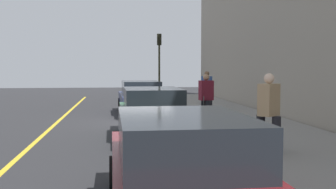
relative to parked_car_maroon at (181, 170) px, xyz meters
name	(u,v)px	position (x,y,z in m)	size (l,w,h in m)	color
ground_plane	(140,121)	(10.84, -0.03, -0.76)	(56.00, 56.00, 0.00)	#28282B
sidewalk	(222,118)	(10.84, -3.33, -0.68)	(28.00, 4.60, 0.15)	gray
lane_stripe_centre	(57,123)	(10.84, 3.17, -0.76)	(28.00, 0.14, 0.01)	gold
snow_bank_curb	(151,110)	(14.08, -0.73, -0.65)	(5.03, 0.56, 0.22)	white
parked_car_maroon	(181,170)	(0.00, 0.00, 0.00)	(4.82, 1.95, 1.51)	black
parked_car_green	(152,113)	(6.83, -0.17, 0.00)	(4.59, 1.97, 1.51)	black
parked_car_navy	(140,98)	(13.36, -0.18, 0.00)	(4.74, 2.02, 1.51)	black
pedestrian_tan_coat	(269,111)	(3.74, -2.60, 0.37)	(0.56, 0.58, 1.83)	black
pedestrian_burgundy_coat	(206,97)	(8.96, -2.26, 0.31)	(0.56, 0.52, 1.73)	black
pedestrian_blue_coat	(207,89)	(13.68, -3.31, 0.34)	(0.56, 0.57, 1.79)	black
traffic_light_pole	(159,55)	(20.37, -1.73, 2.15)	(0.35, 0.26, 4.05)	#2D2D19
rolling_suitcase	(204,116)	(8.59, -2.10, -0.30)	(0.34, 0.22, 0.98)	black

